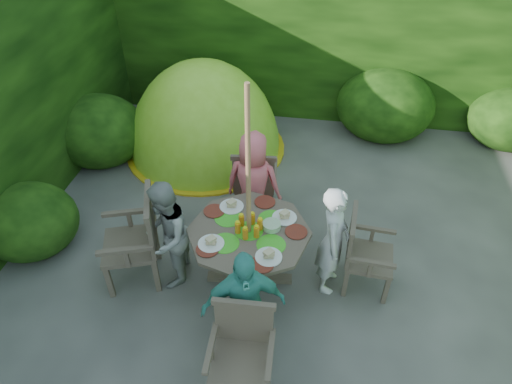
% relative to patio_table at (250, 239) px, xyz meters
% --- Properties ---
extents(ground, '(60.00, 60.00, 0.00)m').
position_rel_patio_table_xyz_m(ground, '(0.87, -0.06, -0.59)').
color(ground, '#484540').
rests_on(ground, ground).
extents(hedge_enclosure, '(9.00, 9.00, 2.50)m').
position_rel_patio_table_xyz_m(hedge_enclosure, '(0.87, 1.28, 0.66)').
color(hedge_enclosure, black).
rests_on(hedge_enclosure, ground).
extents(patio_table, '(1.33, 1.33, 0.83)m').
position_rel_patio_table_xyz_m(patio_table, '(0.00, 0.00, 0.00)').
color(patio_table, '#493B2F').
rests_on(patio_table, ground).
extents(parasol_pole, '(0.05, 0.05, 2.20)m').
position_rel_patio_table_xyz_m(parasol_pole, '(-0.00, -0.00, 0.51)').
color(parasol_pole, '#9A683D').
rests_on(parasol_pole, ground).
extents(garden_chair_right, '(0.48, 0.53, 0.84)m').
position_rel_patio_table_xyz_m(garden_chair_right, '(1.09, 0.15, -0.14)').
color(garden_chair_right, '#493B2F').
rests_on(garden_chair_right, ground).
extents(garden_chair_left, '(0.68, 0.72, 0.98)m').
position_rel_patio_table_xyz_m(garden_chair_left, '(-1.09, -0.12, -0.06)').
color(garden_chair_left, '#493B2F').
rests_on(garden_chair_left, ground).
extents(garden_chair_back, '(0.55, 0.50, 0.85)m').
position_rel_patio_table_xyz_m(garden_chair_back, '(-0.14, 1.09, -0.13)').
color(garden_chair_back, '#493B2F').
rests_on(garden_chair_back, ground).
extents(garden_chair_front, '(0.52, 0.47, 0.84)m').
position_rel_patio_table_xyz_m(garden_chair_front, '(0.14, -1.10, -0.14)').
color(garden_chair_front, '#493B2F').
rests_on(garden_chair_front, ground).
extents(child_right, '(0.33, 0.46, 1.21)m').
position_rel_patio_table_xyz_m(child_right, '(0.79, 0.10, 0.02)').
color(child_right, silver).
rests_on(child_right, ground).
extents(child_left, '(0.52, 0.63, 1.19)m').
position_rel_patio_table_xyz_m(child_left, '(-0.80, -0.10, 0.01)').
color(child_left, '#9A9B96').
rests_on(child_left, ground).
extents(child_back, '(0.64, 0.44, 1.26)m').
position_rel_patio_table_xyz_m(child_back, '(-0.10, 0.79, 0.04)').
color(child_back, '#F4656F').
rests_on(child_back, ground).
extents(child_front, '(0.76, 0.52, 1.20)m').
position_rel_patio_table_xyz_m(child_front, '(0.09, -0.80, 0.01)').
color(child_front, '#4BAFA1').
rests_on(child_front, ground).
extents(dome_tent, '(2.28, 2.28, 2.61)m').
position_rel_patio_table_xyz_m(dome_tent, '(-1.07, 2.33, -0.59)').
color(dome_tent, '#95D128').
rests_on(dome_tent, ground).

